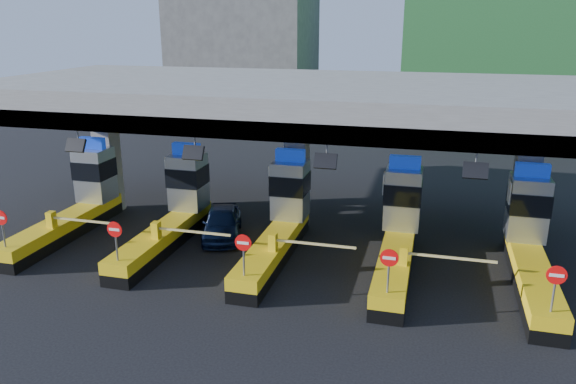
# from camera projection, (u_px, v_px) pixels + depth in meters

# --- Properties ---
(ground) EXTENTS (120.00, 120.00, 0.00)m
(ground) POSITION_uv_depth(u_px,v_px,m) (280.00, 252.00, 24.31)
(ground) COLOR black
(ground) RESTS_ON ground
(toll_canopy) EXTENTS (28.00, 12.09, 7.00)m
(toll_canopy) POSITION_uv_depth(u_px,v_px,m) (296.00, 101.00, 25.15)
(toll_canopy) COLOR slate
(toll_canopy) RESTS_ON ground
(toll_lane_far_left) EXTENTS (4.43, 8.00, 4.16)m
(toll_lane_far_left) POSITION_uv_depth(u_px,v_px,m) (79.00, 201.00, 26.61)
(toll_lane_far_left) COLOR black
(toll_lane_far_left) RESTS_ON ground
(toll_lane_left) EXTENTS (4.43, 8.00, 4.16)m
(toll_lane_left) POSITION_uv_depth(u_px,v_px,m) (175.00, 210.00, 25.38)
(toll_lane_left) COLOR black
(toll_lane_left) RESTS_ON ground
(toll_lane_center) EXTENTS (4.43, 8.00, 4.16)m
(toll_lane_center) POSITION_uv_depth(u_px,v_px,m) (281.00, 219.00, 24.15)
(toll_lane_center) COLOR black
(toll_lane_center) RESTS_ON ground
(toll_lane_right) EXTENTS (4.43, 8.00, 4.16)m
(toll_lane_right) POSITION_uv_depth(u_px,v_px,m) (399.00, 230.00, 22.92)
(toll_lane_right) COLOR black
(toll_lane_right) RESTS_ON ground
(toll_lane_far_right) EXTENTS (4.43, 8.00, 4.16)m
(toll_lane_far_right) POSITION_uv_depth(u_px,v_px,m) (530.00, 242.00, 21.69)
(toll_lane_far_right) COLOR black
(toll_lane_far_right) RESTS_ON ground
(bg_building_concrete) EXTENTS (14.00, 10.00, 18.00)m
(bg_building_concrete) POSITION_uv_depth(u_px,v_px,m) (244.00, 26.00, 58.35)
(bg_building_concrete) COLOR #4C4C49
(bg_building_concrete) RESTS_ON ground
(van) EXTENTS (2.85, 4.48, 1.42)m
(van) POSITION_uv_depth(u_px,v_px,m) (222.00, 222.00, 25.76)
(van) COLOR black
(van) RESTS_ON ground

